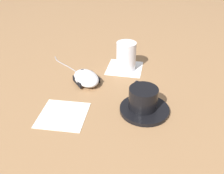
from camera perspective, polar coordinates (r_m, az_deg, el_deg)
ground_plane at (r=0.77m, az=-0.23°, el=0.63°), size 3.00×3.00×0.00m
saucer at (r=0.66m, az=7.16°, el=-5.11°), size 0.13×0.13×0.01m
coffee_cup at (r=0.65m, az=6.81°, el=-2.37°), size 0.08×0.10×0.06m
computer_mouse at (r=0.77m, az=-6.13°, el=2.06°), size 0.11×0.12×0.04m
mouse_cable at (r=0.89m, az=-10.73°, el=4.94°), size 0.11×0.14×0.00m
napkin_under_glass at (r=0.86m, az=2.70°, el=4.38°), size 0.14×0.14×0.00m
drinking_glass at (r=0.83m, az=3.03°, el=7.13°), size 0.07×0.07×0.09m
napkin_spare at (r=0.66m, az=-11.39°, el=-6.24°), size 0.14×0.14×0.00m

